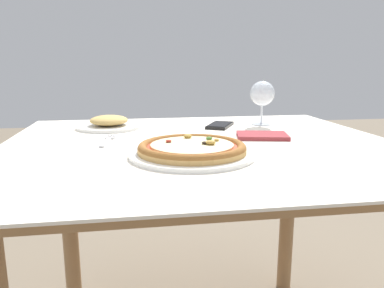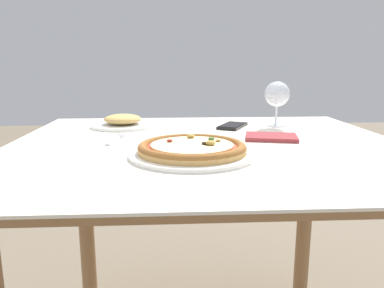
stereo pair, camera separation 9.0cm
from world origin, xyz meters
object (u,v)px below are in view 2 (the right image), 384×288
at_px(dining_table, 207,176).
at_px(pizza_plate, 192,149).
at_px(side_plate, 123,122).
at_px(cell_phone, 233,126).
at_px(fork, 116,139).
at_px(wine_glass_far_left, 277,95).

xyz_separation_m(dining_table, pizza_plate, (-0.05, -0.15, 0.11)).
bearing_deg(side_plate, cell_phone, -5.14).
distance_m(fork, side_plate, 0.23).
relative_size(dining_table, wine_glass_far_left, 7.02).
relative_size(fork, side_plate, 0.76).
height_order(dining_table, fork, fork).
height_order(wine_glass_far_left, cell_phone, wine_glass_far_left).
bearing_deg(pizza_plate, fork, 134.63).
bearing_deg(wine_glass_far_left, dining_table, -134.93).
bearing_deg(wine_glass_far_left, side_plate, 178.17).
distance_m(pizza_plate, cell_phone, 0.44).
relative_size(fork, wine_glass_far_left, 1.07).
bearing_deg(cell_phone, wine_glass_far_left, 6.27).
xyz_separation_m(fork, wine_glass_far_left, (0.54, 0.21, 0.11)).
bearing_deg(wine_glass_far_left, pizza_plate, -127.35).
height_order(dining_table, pizza_plate, pizza_plate).
bearing_deg(pizza_plate, dining_table, 71.16).
relative_size(dining_table, side_plate, 4.98).
height_order(fork, cell_phone, cell_phone).
bearing_deg(dining_table, wine_glass_far_left, 45.07).
distance_m(dining_table, fork, 0.29).
height_order(pizza_plate, side_plate, side_plate).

